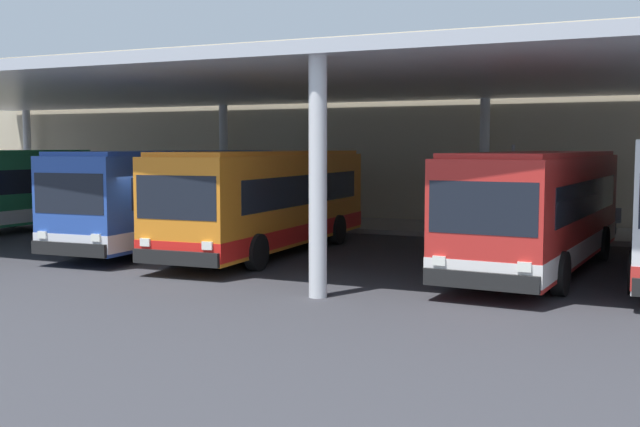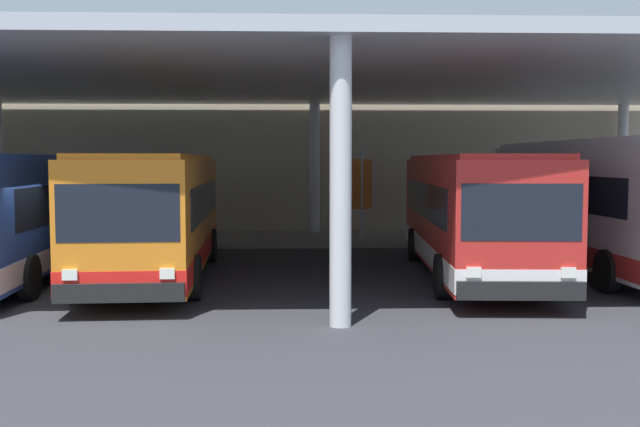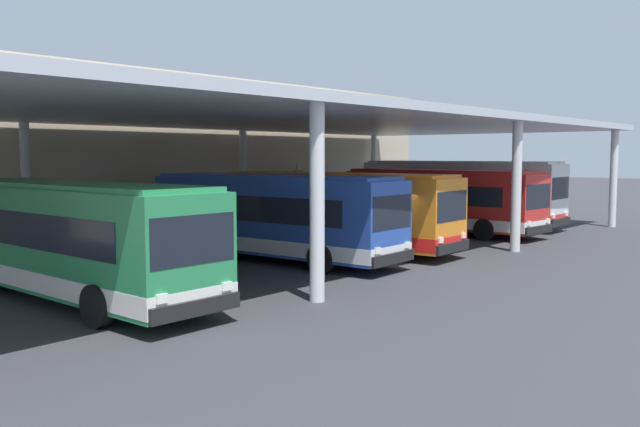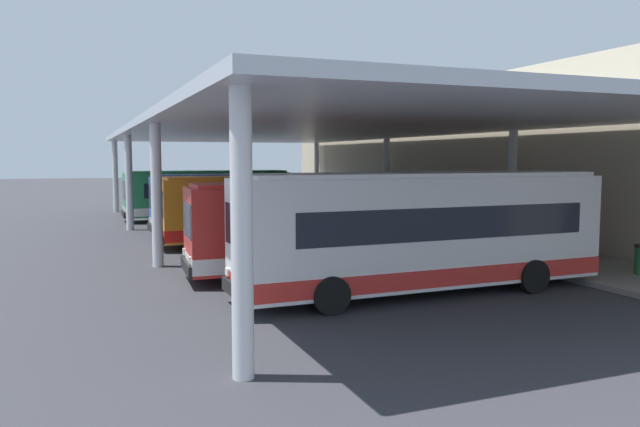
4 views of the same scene
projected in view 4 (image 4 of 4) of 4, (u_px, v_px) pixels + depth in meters
ground_plane at (196, 242)px, 29.16m from camera, size 200.00×200.00×0.00m
platform_kerb at (410, 229)px, 33.50m from camera, size 42.00×4.50×0.18m
station_building_facade at (462, 156)px, 34.34m from camera, size 48.00×1.60×8.20m
canopy_shelter at (303, 132)px, 30.71m from camera, size 40.00×17.00×5.55m
bus_nearest_bay at (208, 194)px, 39.50m from camera, size 2.78×10.55×3.17m
bus_second_bay at (255, 203)px, 31.94m from camera, size 3.03×10.63×3.17m
bus_middle_bay at (272, 208)px, 28.57m from camera, size 3.06×10.63×3.17m
bus_far_bay at (341, 226)px, 20.97m from camera, size 3.17×10.66×3.17m
bus_departing at (423, 232)px, 17.90m from camera, size 2.85×11.37×3.57m
bench_waiting at (551, 244)px, 23.66m from camera, size 1.80×0.45×0.92m
banner_sign at (488, 206)px, 25.81m from camera, size 0.70×0.12×3.20m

